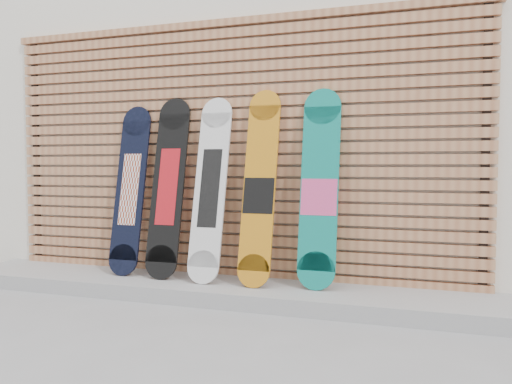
# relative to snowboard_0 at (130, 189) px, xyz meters

# --- Properties ---
(ground) EXTENTS (80.00, 80.00, 0.00)m
(ground) POSITION_rel_snowboard_0_xyz_m (0.99, -0.78, -0.85)
(ground) COLOR gray
(ground) RESTS_ON ground
(building) EXTENTS (12.00, 5.00, 3.60)m
(building) POSITION_rel_snowboard_0_xyz_m (1.49, 2.72, 0.95)
(building) COLOR silver
(building) RESTS_ON ground
(concrete_step) EXTENTS (4.60, 0.70, 0.12)m
(concrete_step) POSITION_rel_snowboard_0_xyz_m (0.84, -0.10, -0.79)
(concrete_step) COLOR gray
(concrete_step) RESTS_ON ground
(slat_wall) EXTENTS (4.26, 0.08, 2.29)m
(slat_wall) POSITION_rel_snowboard_0_xyz_m (0.84, 0.19, 0.35)
(slat_wall) COLOR #A56945
(slat_wall) RESTS_ON ground
(snowboard_0) EXTENTS (0.27, 0.33, 1.47)m
(snowboard_0) POSITION_rel_snowboard_0_xyz_m (0.00, 0.00, 0.00)
(snowboard_0) COLOR black
(snowboard_0) RESTS_ON concrete_step
(snowboard_1) EXTENTS (0.29, 0.35, 1.53)m
(snowboard_1) POSITION_rel_snowboard_0_xyz_m (0.38, -0.01, 0.03)
(snowboard_1) COLOR black
(snowboard_1) RESTS_ON concrete_step
(snowboard_2) EXTENTS (0.27, 0.39, 1.52)m
(snowboard_2) POSITION_rel_snowboard_0_xyz_m (0.77, -0.03, 0.02)
(snowboard_2) COLOR silver
(snowboard_2) RESTS_ON concrete_step
(snowboard_3) EXTENTS (0.26, 0.39, 1.56)m
(snowboard_3) POSITION_rel_snowboard_0_xyz_m (1.19, -0.03, 0.03)
(snowboard_3) COLOR #C27714
(snowboard_3) RESTS_ON concrete_step
(snowboard_4) EXTENTS (0.29, 0.31, 1.55)m
(snowboard_4) POSITION_rel_snowboard_0_xyz_m (1.67, 0.01, 0.03)
(snowboard_4) COLOR #0C786C
(snowboard_4) RESTS_ON concrete_step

